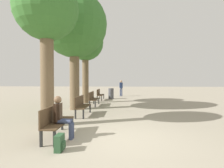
{
  "coord_description": "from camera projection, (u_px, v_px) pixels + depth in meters",
  "views": [
    {
      "loc": [
        0.13,
        -4.96,
        1.69
      ],
      "look_at": [
        -0.51,
        4.93,
        1.46
      ],
      "focal_mm": 28.0,
      "sensor_mm": 36.0,
      "label": 1
    }
  ],
  "objects": [
    {
      "name": "trash_bin",
      "position": [
        111.0,
        94.0,
        15.62
      ],
      "size": [
        0.48,
        0.48,
        0.94
      ],
      "color": "#4C4C51",
      "rests_on": "ground_plane"
    },
    {
      "name": "ground_plane",
      "position": [
        119.0,
        139.0,
        4.99
      ],
      "size": [
        80.0,
        80.0,
        0.0
      ],
      "primitive_type": "plane",
      "color": "gray"
    },
    {
      "name": "bench_row_1",
      "position": [
        82.0,
        104.0,
        8.32
      ],
      "size": [
        0.44,
        1.62,
        0.92
      ],
      "color": "#4C3823",
      "rests_on": "ground_plane"
    },
    {
      "name": "bench_row_2",
      "position": [
        93.0,
        98.0,
        11.49
      ],
      "size": [
        0.44,
        1.62,
        0.92
      ],
      "color": "#4C3823",
      "rests_on": "ground_plane"
    },
    {
      "name": "tree_row_1",
      "position": [
        74.0,
        26.0,
        9.94
      ],
      "size": [
        3.74,
        3.74,
        6.72
      ],
      "color": "brown",
      "rests_on": "ground_plane"
    },
    {
      "name": "bench_row_0",
      "position": [
        56.0,
        119.0,
        5.15
      ],
      "size": [
        0.44,
        1.62,
        0.92
      ],
      "color": "#4C3823",
      "rests_on": "ground_plane"
    },
    {
      "name": "tree_row_2",
      "position": [
        85.0,
        44.0,
        12.82
      ],
      "size": [
        2.66,
        2.66,
        5.79
      ],
      "color": "brown",
      "rests_on": "ground_plane"
    },
    {
      "name": "pedestrian_near",
      "position": [
        121.0,
        87.0,
        18.18
      ],
      "size": [
        0.34,
        0.26,
        1.66
      ],
      "color": "#384260",
      "rests_on": "ground_plane"
    },
    {
      "name": "tree_row_0",
      "position": [
        47.0,
        13.0,
        6.36
      ],
      "size": [
        2.32,
        2.32,
        5.46
      ],
      "color": "brown",
      "rests_on": "ground_plane"
    },
    {
      "name": "backpack",
      "position": [
        60.0,
        143.0,
        4.14
      ],
      "size": [
        0.2,
        0.3,
        0.39
      ],
      "color": "#284C2D",
      "rests_on": "ground_plane"
    },
    {
      "name": "person_seated",
      "position": [
        62.0,
        116.0,
        5.0
      ],
      "size": [
        0.56,
        0.32,
        1.23
      ],
      "color": "#384260",
      "rests_on": "ground_plane"
    },
    {
      "name": "bench_row_3",
      "position": [
        100.0,
        94.0,
        14.66
      ],
      "size": [
        0.44,
        1.62,
        0.92
      ],
      "color": "#4C3823",
      "rests_on": "ground_plane"
    }
  ]
}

